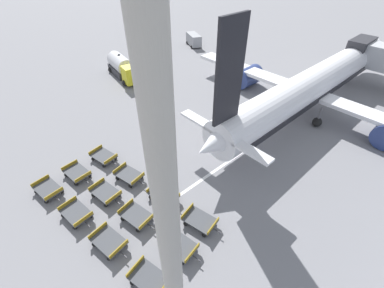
% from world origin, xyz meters
% --- Properties ---
extents(ground_plane, '(500.00, 500.00, 0.00)m').
position_xyz_m(ground_plane, '(0.00, 0.00, 0.00)').
color(ground_plane, gray).
extents(airplane, '(35.63, 39.78, 13.57)m').
position_xyz_m(airplane, '(12.93, -2.43, 3.23)').
color(airplane, white).
rests_on(airplane, ground_plane).
extents(fuel_tanker_primary, '(8.85, 4.28, 3.27)m').
position_xyz_m(fuel_tanker_primary, '(-12.00, -14.84, 1.39)').
color(fuel_tanker_primary, yellow).
rests_on(fuel_tanker_primary, ground_plane).
extents(service_van, '(4.93, 3.52, 2.30)m').
position_xyz_m(service_van, '(-15.78, 3.77, 1.24)').
color(service_van, gray).
rests_on(service_van, ground_plane).
extents(baggage_dolly_row_near_col_a, '(3.23, 1.99, 0.92)m').
position_xyz_m(baggage_dolly_row_near_col_a, '(5.36, -32.39, 0.47)').
color(baggage_dolly_row_near_col_a, '#424449').
rests_on(baggage_dolly_row_near_col_a, ground_plane).
extents(baggage_dolly_row_near_col_b, '(3.23, 1.96, 0.92)m').
position_xyz_m(baggage_dolly_row_near_col_b, '(9.39, -31.59, 0.47)').
color(baggage_dolly_row_near_col_b, '#424449').
rests_on(baggage_dolly_row_near_col_b, ground_plane).
extents(baggage_dolly_row_near_col_c, '(3.24, 2.02, 0.92)m').
position_xyz_m(baggage_dolly_row_near_col_c, '(13.32, -30.85, 0.47)').
color(baggage_dolly_row_near_col_c, '#424449').
rests_on(baggage_dolly_row_near_col_c, ground_plane).
extents(baggage_dolly_row_near_col_d, '(3.25, 2.14, 0.92)m').
position_xyz_m(baggage_dolly_row_near_col_d, '(17.39, -30.17, 0.47)').
color(baggage_dolly_row_near_col_d, '#424449').
rests_on(baggage_dolly_row_near_col_d, ground_plane).
extents(baggage_dolly_row_mid_a_col_a, '(3.22, 1.94, 0.92)m').
position_xyz_m(baggage_dolly_row_mid_a_col_a, '(5.08, -29.73, 0.47)').
color(baggage_dolly_row_mid_a_col_a, '#424449').
rests_on(baggage_dolly_row_mid_a_col_a, ground_plane).
extents(baggage_dolly_row_mid_a_col_b, '(3.24, 2.00, 0.92)m').
position_xyz_m(baggage_dolly_row_mid_a_col_b, '(9.02, -28.89, 0.47)').
color(baggage_dolly_row_mid_a_col_b, '#424449').
rests_on(baggage_dolly_row_mid_a_col_b, ground_plane).
extents(baggage_dolly_row_mid_a_col_c, '(3.24, 2.06, 0.92)m').
position_xyz_m(baggage_dolly_row_mid_a_col_c, '(12.76, -28.21, 0.47)').
color(baggage_dolly_row_mid_a_col_c, '#424449').
rests_on(baggage_dolly_row_mid_a_col_c, ground_plane).
extents(baggage_dolly_row_mid_a_col_d, '(3.24, 2.04, 0.92)m').
position_xyz_m(baggage_dolly_row_mid_a_col_d, '(16.88, -27.32, 0.47)').
color(baggage_dolly_row_mid_a_col_d, '#424449').
rests_on(baggage_dolly_row_mid_a_col_d, ground_plane).
extents(baggage_dolly_row_mid_b_col_a, '(3.24, 2.08, 0.92)m').
position_xyz_m(baggage_dolly_row_mid_b_col_a, '(4.60, -26.83, 0.47)').
color(baggage_dolly_row_mid_b_col_a, '#424449').
rests_on(baggage_dolly_row_mid_b_col_a, ground_plane).
extents(baggage_dolly_row_mid_b_col_b, '(3.25, 2.12, 0.92)m').
position_xyz_m(baggage_dolly_row_mid_b_col_b, '(8.55, -26.32, 0.47)').
color(baggage_dolly_row_mid_b_col_b, '#424449').
rests_on(baggage_dolly_row_mid_b_col_b, ground_plane).
extents(baggage_dolly_row_mid_b_col_c, '(3.22, 1.95, 0.92)m').
position_xyz_m(baggage_dolly_row_mid_b_col_c, '(12.51, -25.39, 0.47)').
color(baggage_dolly_row_mid_b_col_c, '#424449').
rests_on(baggage_dolly_row_mid_b_col_c, ground_plane).
extents(baggage_dolly_row_mid_b_col_d, '(3.25, 2.12, 0.92)m').
position_xyz_m(baggage_dolly_row_mid_b_col_d, '(16.38, -24.83, 0.47)').
color(baggage_dolly_row_mid_b_col_d, '#424449').
rests_on(baggage_dolly_row_mid_b_col_d, ground_plane).
extents(apron_light_mast, '(2.00, 0.70, 28.05)m').
position_xyz_m(apron_light_mast, '(22.13, -31.46, 16.06)').
color(apron_light_mast, '#ADA89E').
rests_on(apron_light_mast, ground_plane).
extents(stand_guidance_stripe, '(0.53, 29.22, 0.01)m').
position_xyz_m(stand_guidance_stripe, '(13.01, -10.73, 0.00)').
color(stand_guidance_stripe, white).
rests_on(stand_guidance_stripe, ground_plane).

